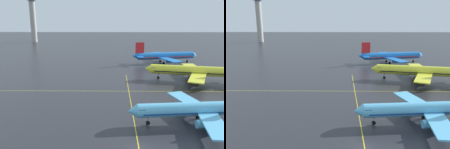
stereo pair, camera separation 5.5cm
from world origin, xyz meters
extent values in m
plane|color=#28282D|center=(0.00, 0.00, 0.00)|extent=(600.00, 600.00, 0.00)
cylinder|color=#5BB7E5|center=(14.77, 11.07, 3.67)|extent=(28.85, 6.18, 3.40)
cone|color=#5BB7E5|center=(-0.65, 9.56, 3.67)|extent=(2.64, 3.55, 3.33)
cube|color=#5BB7E5|center=(14.92, 18.74, 3.13)|extent=(8.50, 14.21, 0.36)
cube|color=#5BB7E5|center=(16.40, 3.59, 3.13)|extent=(6.12, 13.87, 0.36)
cylinder|color=#5BB7E5|center=(14.14, 15.69, 1.97)|extent=(3.21, 2.17, 1.88)
cylinder|color=#5BB7E5|center=(15.05, 6.42, 1.97)|extent=(3.21, 2.17, 1.88)
cube|color=#385166|center=(1.40, 9.76, 4.16)|extent=(1.91, 3.27, 0.63)
cube|color=navy|center=(14.77, 11.07, 3.25)|extent=(26.57, 5.99, 0.32)
cylinder|color=#99999E|center=(3.19, 9.94, 1.48)|extent=(0.25, 0.25, 1.48)
cylinder|color=black|center=(3.19, 9.94, 0.49)|extent=(1.02, 0.50, 0.98)
cylinder|color=#99999E|center=(16.33, 13.57, 1.48)|extent=(0.25, 0.25, 1.48)
cylinder|color=black|center=(16.33, 13.57, 0.49)|extent=(1.02, 0.50, 0.98)
cylinder|color=#99999E|center=(16.78, 8.93, 1.48)|extent=(0.25, 0.25, 1.48)
cylinder|color=black|center=(16.78, 8.93, 0.49)|extent=(1.02, 0.50, 0.98)
cylinder|color=yellow|center=(25.77, 49.14, 4.13)|extent=(32.33, 10.06, 3.82)
cone|color=yellow|center=(8.70, 52.55, 4.13)|extent=(3.30, 4.19, 3.75)
cube|color=yellow|center=(28.44, 57.33, 3.52)|extent=(5.42, 15.16, 0.40)
cube|color=yellow|center=(25.09, 40.56, 3.52)|extent=(10.78, 15.93, 0.40)
cylinder|color=black|center=(26.60, 54.31, 2.21)|extent=(3.77, 2.74, 2.11)
cylinder|color=black|center=(24.55, 44.05, 2.21)|extent=(3.77, 2.74, 2.11)
cube|color=#385166|center=(10.97, 52.10, 4.68)|extent=(2.47, 3.80, 0.70)
cube|color=black|center=(25.77, 49.14, 3.65)|extent=(29.81, 9.59, 0.36)
cylinder|color=#99999E|center=(12.95, 51.70, 1.66)|extent=(0.28, 0.28, 1.66)
cylinder|color=black|center=(12.95, 51.70, 0.55)|extent=(1.17, 0.66, 1.11)
cylinder|color=#99999E|center=(28.26, 51.31, 1.66)|extent=(0.28, 0.28, 1.66)
cylinder|color=black|center=(28.26, 51.31, 0.55)|extent=(1.17, 0.66, 1.11)
cylinder|color=#99999E|center=(27.24, 46.18, 1.66)|extent=(0.28, 0.28, 1.66)
cylinder|color=black|center=(27.24, 46.18, 0.55)|extent=(1.17, 0.66, 1.11)
cylinder|color=blue|center=(22.41, 84.23, 3.96)|extent=(31.04, 9.08, 3.67)
cone|color=blue|center=(38.84, 87.19, 3.96)|extent=(3.11, 3.98, 3.59)
cone|color=blue|center=(5.70, 81.22, 4.34)|extent=(3.66, 3.98, 3.48)
cube|color=red|center=(8.17, 81.67, 8.49)|extent=(4.62, 1.16, 5.79)
cube|color=blue|center=(8.21, 78.73, 4.34)|extent=(3.93, 5.49, 0.23)
cube|color=blue|center=(7.18, 84.43, 4.34)|extent=(3.93, 5.49, 0.23)
cube|color=blue|center=(22.92, 75.99, 3.38)|extent=(10.12, 15.30, 0.39)
cube|color=blue|center=(20.01, 92.13, 3.38)|extent=(5.47, 14.63, 0.39)
cylinder|color=blue|center=(23.49, 79.33, 2.12)|extent=(3.59, 2.58, 2.03)
cylinder|color=blue|center=(21.71, 89.20, 2.12)|extent=(3.59, 2.58, 2.03)
cube|color=#385166|center=(36.66, 86.79, 4.49)|extent=(2.31, 3.63, 0.68)
cube|color=red|center=(22.41, 84.23, 3.50)|extent=(28.62, 8.68, 0.35)
cylinder|color=#99999E|center=(34.76, 86.45, 1.59)|extent=(0.27, 0.27, 1.59)
cylinder|color=black|center=(34.76, 86.45, 0.53)|extent=(1.12, 0.62, 1.06)
cylinder|color=#99999E|center=(20.96, 81.42, 1.59)|extent=(0.27, 0.27, 1.59)
cylinder|color=black|center=(20.96, 81.42, 0.53)|extent=(1.12, 0.62, 1.06)
cylinder|color=#99999E|center=(20.07, 86.36, 1.59)|extent=(0.27, 0.27, 1.59)
cylinder|color=black|center=(20.07, 86.36, 0.53)|extent=(1.12, 0.62, 1.06)
cube|color=yellow|center=(0.00, 35.56, 0.00)|extent=(157.57, 0.20, 0.01)
cube|color=yellow|center=(0.00, 16.78, 0.00)|extent=(0.20, 82.63, 0.01)
cylinder|color=#ADA89E|center=(-80.24, 181.06, 18.52)|extent=(5.20, 5.20, 37.03)
camera|label=1|loc=(-4.83, -43.22, 26.20)|focal=38.41mm
camera|label=2|loc=(-4.77, -43.22, 26.20)|focal=38.41mm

